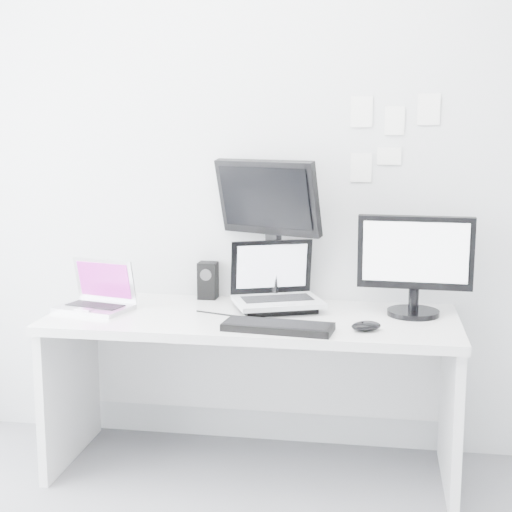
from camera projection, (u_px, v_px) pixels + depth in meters
name	position (u px, v px, depth m)	size (l,w,h in m)	color
back_wall	(264.00, 170.00, 3.55)	(3.60, 3.60, 0.00)	silver
desk	(252.00, 394.00, 3.37)	(1.80, 0.70, 0.73)	silver
macbook	(93.00, 285.00, 3.38)	(0.32, 0.24, 0.24)	silver
speaker	(208.00, 280.00, 3.63)	(0.09, 0.09, 0.18)	black
dell_laptop	(278.00, 276.00, 3.36)	(0.38, 0.30, 0.32)	silver
rear_monitor	(270.00, 231.00, 3.46)	(0.51, 0.18, 0.70)	black
samsung_monitor	(415.00, 264.00, 3.27)	(0.50, 0.23, 0.46)	black
keyboard	(278.00, 327.00, 3.06)	(0.45, 0.16, 0.03)	black
mouse	(366.00, 326.00, 3.05)	(0.13, 0.08, 0.04)	black
wall_note_0	(362.00, 112.00, 3.42)	(0.10, 0.00, 0.14)	white
wall_note_1	(395.00, 121.00, 3.41)	(0.09, 0.00, 0.13)	white
wall_note_2	(429.00, 109.00, 3.38)	(0.10, 0.00, 0.14)	white
wall_note_3	(389.00, 156.00, 3.44)	(0.11, 0.00, 0.08)	white
wall_note_4	(361.00, 168.00, 3.47)	(0.10, 0.00, 0.13)	white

